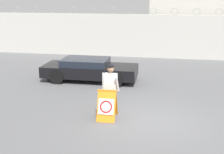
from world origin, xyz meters
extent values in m
plane|color=#5B5B5E|center=(0.00, 0.00, 0.00)|extent=(90.00, 90.00, 0.00)
cube|color=beige|center=(0.00, 11.15, 1.46)|extent=(36.00, 0.30, 2.92)
torus|color=gray|center=(-10.56, 11.15, 3.14)|extent=(0.47, 0.03, 0.47)
torus|color=gray|center=(-9.15, 11.15, 3.14)|extent=(0.47, 0.03, 0.47)
torus|color=gray|center=(-7.74, 11.15, 3.14)|extent=(0.47, 0.03, 0.47)
torus|color=gray|center=(-6.34, 11.15, 3.14)|extent=(0.47, 0.03, 0.47)
torus|color=gray|center=(-4.93, 11.15, 3.14)|extent=(0.47, 0.03, 0.47)
torus|color=gray|center=(-3.52, 11.15, 3.14)|extent=(0.47, 0.03, 0.47)
torus|color=gray|center=(-2.11, 11.15, 3.14)|extent=(0.47, 0.03, 0.47)
torus|color=gray|center=(-0.70, 11.15, 3.14)|extent=(0.47, 0.03, 0.47)
torus|color=gray|center=(0.70, 11.15, 3.14)|extent=(0.47, 0.03, 0.47)
torus|color=gray|center=(2.11, 11.15, 3.14)|extent=(0.47, 0.03, 0.47)
torus|color=gray|center=(3.52, 11.15, 3.14)|extent=(0.47, 0.03, 0.47)
cube|color=beige|center=(3.59, 15.73, 2.80)|extent=(9.23, 7.41, 5.61)
cube|color=orange|center=(-1.58, -0.22, 0.51)|extent=(0.66, 0.46, 1.03)
cube|color=orange|center=(-1.59, 0.19, 0.51)|extent=(0.66, 0.46, 1.03)
cube|color=orange|center=(-1.58, -0.01, 1.04)|extent=(0.69, 0.08, 0.05)
cube|color=white|center=(-1.58, -0.26, 0.53)|extent=(0.55, 0.24, 0.52)
torus|color=red|center=(-1.58, -0.27, 0.53)|extent=(0.44, 0.23, 0.43)
cylinder|color=black|center=(-1.64, 0.46, 0.44)|extent=(0.15, 0.15, 0.87)
cylinder|color=black|center=(-1.46, 0.43, 0.44)|extent=(0.15, 0.15, 0.87)
cube|color=silver|center=(-1.55, 0.44, 1.21)|extent=(0.48, 0.28, 0.67)
sphere|color=#936B4C|center=(-1.55, 0.44, 1.70)|extent=(0.24, 0.24, 0.24)
cylinder|color=silver|center=(-1.82, 0.48, 1.22)|extent=(0.09, 0.09, 0.64)
cylinder|color=silver|center=(-1.29, 0.31, 1.19)|extent=(0.14, 0.36, 0.62)
cylinder|color=black|center=(-1.55, 0.44, 1.82)|extent=(0.25, 0.25, 0.05)
cylinder|color=black|center=(-1.96, 5.55, 0.36)|extent=(0.71, 0.20, 0.71)
cylinder|color=black|center=(-1.95, 3.80, 0.36)|extent=(0.71, 0.20, 0.71)
cylinder|color=black|center=(-4.89, 5.54, 0.36)|extent=(0.71, 0.20, 0.71)
cylinder|color=black|center=(-4.88, 3.79, 0.36)|extent=(0.71, 0.20, 0.71)
cube|color=black|center=(-3.42, 4.67, 0.52)|extent=(4.74, 1.89, 0.55)
cube|color=black|center=(-3.66, 4.67, 0.97)|extent=(2.28, 1.69, 0.34)
camera|label=1|loc=(0.49, -10.21, 4.37)|focal=50.00mm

